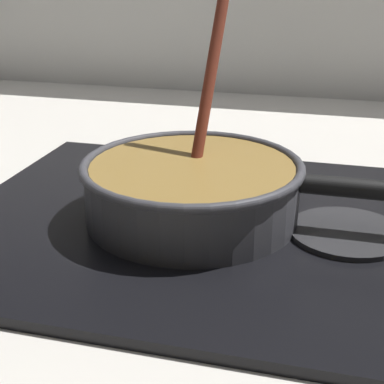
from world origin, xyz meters
The scene contains 5 objects.
ground centered at (0.00, 0.00, -0.02)m, with size 2.40×1.60×0.04m, color beige.
hob_plate centered at (-0.03, 0.05, 0.01)m, with size 0.56×0.48×0.01m, color black.
burner_ring centered at (-0.03, 0.05, 0.02)m, with size 0.21×0.21×0.01m, color #592D0C.
spare_burner centered at (0.15, 0.05, 0.01)m, with size 0.13×0.13×0.01m, color #262628.
cooking_pan centered at (-0.03, 0.05, 0.05)m, with size 0.43×0.26×0.29m.
Camera 1 is at (0.13, -0.55, 0.30)m, focal length 54.26 mm.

